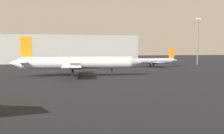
# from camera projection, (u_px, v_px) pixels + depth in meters

# --- Properties ---
(airplane_distant) EXTENTS (34.83, 22.10, 10.29)m
(airplane_distant) POSITION_uv_depth(u_px,v_px,m) (77.00, 63.00, 66.21)
(airplane_distant) COLOR white
(airplane_distant) RESTS_ON ground_plane
(airplane_far_right) EXTENTS (25.98, 16.84, 7.80)m
(airplane_far_right) POSITION_uv_depth(u_px,v_px,m) (150.00, 61.00, 102.47)
(airplane_far_right) COLOR #B2BCCC
(airplane_far_right) RESTS_ON ground_plane
(light_mast_right) EXTENTS (2.40, 0.50, 21.68)m
(light_mast_right) POSITION_uv_depth(u_px,v_px,m) (198.00, 39.00, 117.65)
(light_mast_right) COLOR slate
(light_mast_right) RESTS_ON ground_plane
(terminal_building) EXTENTS (94.47, 22.86, 14.54)m
(terminal_building) POSITION_uv_depth(u_px,v_px,m) (47.00, 49.00, 135.78)
(terminal_building) COLOR #B7B7B2
(terminal_building) RESTS_ON ground_plane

